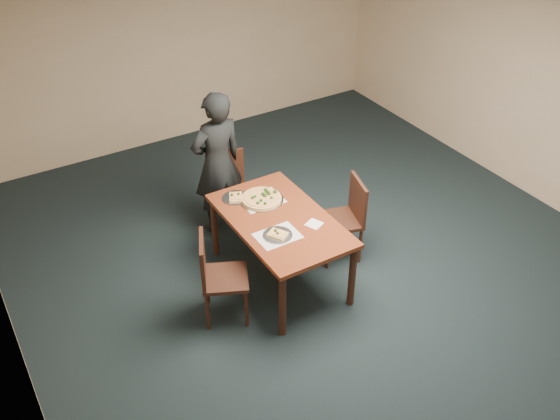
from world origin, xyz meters
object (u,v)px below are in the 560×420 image
pizza_pan (262,198)px  slice_plate_far (236,197)px  chair_left (216,273)px  diner (217,163)px  chair_far (227,186)px  dining_table (280,226)px  chair_right (347,214)px  slice_plate_near (278,235)px

pizza_pan → slice_plate_far: 0.27m
chair_left → slice_plate_far: (0.58, 0.69, 0.25)m
chair_left → diner: (0.67, 1.30, 0.31)m
chair_far → diner: (-0.09, 0.02, 0.31)m
dining_table → chair_right: bearing=-1.4°
chair_far → diner: bearing=-170.1°
dining_table → pizza_pan: 0.38m
chair_left → slice_plate_far: chair_left is taller
diner → slice_plate_far: diner is taller
diner → slice_plate_near: (-0.05, -1.36, -0.07)m
slice_plate_far → dining_table: bearing=-68.9°
chair_left → pizza_pan: (0.79, 0.53, 0.26)m
chair_right → pizza_pan: size_ratio=2.03×
diner → slice_plate_far: bearing=77.5°
slice_plate_near → chair_left: bearing=174.0°
dining_table → slice_plate_far: 0.58m
pizza_pan → slice_plate_far: pizza_pan is taller
dining_table → chair_far: size_ratio=1.65×
chair_far → slice_plate_far: 0.67m
dining_table → slice_plate_near: 0.30m
dining_table → chair_left: chair_left is taller
dining_table → chair_far: chair_far is taller
diner → slice_plate_near: 1.36m
chair_far → chair_left: same height
chair_far → slice_plate_far: bearing=-87.6°
slice_plate_near → pizza_pan: bearing=74.1°
dining_table → slice_plate_far: size_ratio=5.36×
slice_plate_far → diner: bearing=81.0°
chair_far → chair_right: bearing=-34.2°
chair_right → pizza_pan: chair_right is taller
chair_left → diner: 1.49m
chair_left → diner: diner is taller
slice_plate_near → chair_far: bearing=83.8°
chair_far → slice_plate_far: size_ratio=3.25×
chair_right → slice_plate_near: chair_right is taller
dining_table → chair_left: bearing=-168.4°
chair_left → chair_right: 1.59m
dining_table → chair_right: (0.80, -0.02, -0.14)m
pizza_pan → slice_plate_near: (-0.17, -0.59, -0.01)m
diner → dining_table: bearing=91.9°
chair_left → chair_right: size_ratio=1.00×
chair_left → chair_right: (1.58, 0.14, 0.00)m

